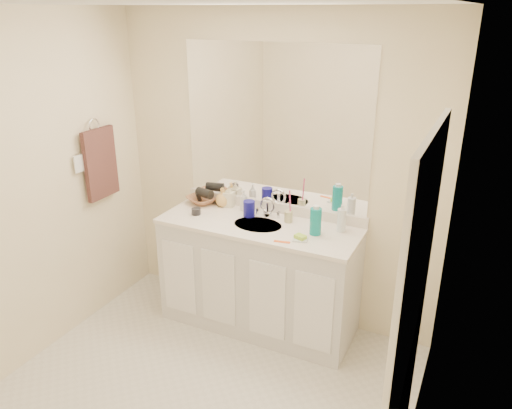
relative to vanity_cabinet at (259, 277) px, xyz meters
name	(u,v)px	position (x,y,z in m)	size (l,w,h in m)	color
floor	(190,407)	(0.00, -1.02, -0.42)	(2.60, 2.60, 0.00)	silver
ceiling	(164,3)	(0.00, -1.02, 1.97)	(2.60, 2.60, 0.02)	white
wall_back	(274,172)	(0.00, 0.28, 0.77)	(2.60, 0.02, 2.40)	#FEEEC7
wall_left	(13,201)	(-1.30, -1.02, 0.77)	(0.02, 2.60, 2.40)	#FEEEC7
wall_right	(423,292)	(1.30, -1.02, 0.77)	(0.02, 2.60, 2.40)	#FEEEC7
vanity_cabinet	(259,277)	(0.00, 0.00, 0.00)	(1.50, 0.55, 0.85)	silver
countertop	(259,225)	(0.00, 0.00, 0.44)	(1.52, 0.57, 0.03)	white
backsplash	(273,207)	(0.00, 0.26, 0.50)	(1.52, 0.03, 0.08)	white
sink_basin	(258,226)	(0.00, -0.02, 0.44)	(0.37, 0.37, 0.02)	beige
faucet	(268,209)	(0.00, 0.16, 0.51)	(0.02, 0.02, 0.11)	silver
mirror	(275,126)	(0.00, 0.27, 1.14)	(1.48, 0.01, 1.20)	white
blue_mug	(249,209)	(-0.13, 0.10, 0.52)	(0.09, 0.09, 0.12)	navy
tan_cup	(288,216)	(0.19, 0.13, 0.50)	(0.06, 0.06, 0.09)	#C7C08C
toothbrush	(290,203)	(0.20, 0.13, 0.60)	(0.01, 0.01, 0.22)	#E63C7A
mouthwash_bottle	(316,221)	(0.44, 0.01, 0.55)	(0.08, 0.08, 0.19)	#0B888A
clear_pump_bottle	(342,220)	(0.59, 0.14, 0.54)	(0.06, 0.06, 0.17)	white
soap_dish	(300,239)	(0.38, -0.13, 0.46)	(0.10, 0.08, 0.01)	silver
green_soap	(300,237)	(0.38, -0.13, 0.48)	(0.08, 0.05, 0.03)	#A0D433
orange_comb	(282,242)	(0.28, -0.22, 0.46)	(0.11, 0.02, 0.00)	#FC5E1A
dark_jar	(196,211)	(-0.52, -0.05, 0.48)	(0.07, 0.07, 0.05)	black
soap_bottle_white	(244,200)	(-0.22, 0.18, 0.54)	(0.07, 0.07, 0.17)	silver
soap_bottle_cream	(229,196)	(-0.37, 0.21, 0.55)	(0.08, 0.08, 0.18)	#F1EAC5
soap_bottle_yellow	(223,197)	(-0.42, 0.20, 0.53)	(0.12, 0.12, 0.15)	#E3AF58
wicker_basket	(203,200)	(-0.60, 0.18, 0.48)	(0.24, 0.24, 0.06)	#975D3C
hair_dryer	(205,193)	(-0.58, 0.18, 0.54)	(0.07, 0.07, 0.15)	black
towel_ring	(94,125)	(-1.27, -0.25, 1.12)	(0.11, 0.11, 0.01)	silver
hand_towel	(101,164)	(-1.25, -0.25, 0.82)	(0.04, 0.32, 0.55)	#311C1A
switch_plate	(79,164)	(-1.27, -0.45, 0.88)	(0.01, 0.09, 0.13)	white
door	(403,368)	(1.29, -1.32, 0.57)	(0.02, 0.82, 2.00)	white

